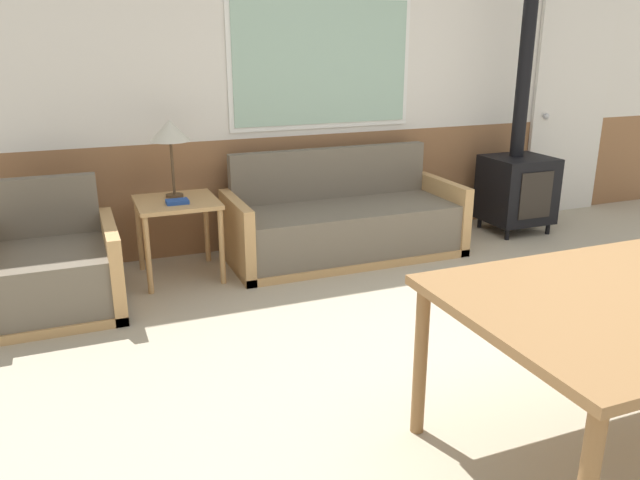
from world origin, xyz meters
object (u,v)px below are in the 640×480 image
table_lamp (170,133)px  wood_stove (518,170)px  armchair (54,273)px  side_table (177,212)px  couch (345,225)px

table_lamp → wood_stove: 3.09m
armchair → side_table: (0.86, 0.31, 0.24)m
side_table → table_lamp: table_lamp is taller
side_table → wood_stove: wood_stove is taller
armchair → side_table: size_ratio=1.41×
table_lamp → side_table: bearing=-92.5°
table_lamp → wood_stove: wood_stove is taller
side_table → wood_stove: bearing=0.5°
armchair → wood_stove: bearing=4.9°
wood_stove → table_lamp: bearing=178.7°
armchair → table_lamp: bearing=25.4°
couch → table_lamp: bearing=174.3°
couch → armchair: bearing=-172.6°
couch → side_table: couch is taller
armchair → wood_stove: (3.91, 0.34, 0.31)m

